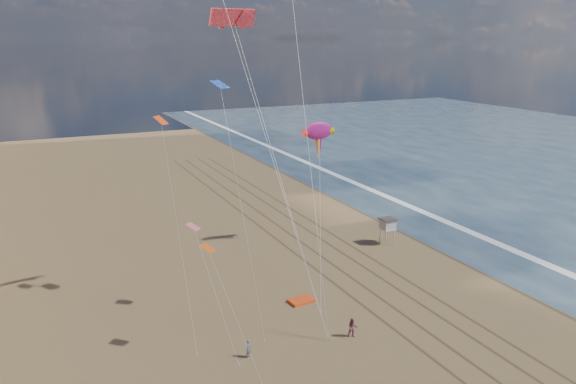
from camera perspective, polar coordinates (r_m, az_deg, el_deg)
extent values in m
plane|color=#42301E|center=(83.71, 10.79, -2.13)|extent=(260.00, 260.00, 0.00)
plane|color=white|center=(86.17, 13.06, -1.76)|extent=(260.00, 260.00, 0.00)
cube|color=brown|center=(65.63, 1.44, -6.81)|extent=(0.28, 120.00, 0.01)
cube|color=brown|center=(66.67, 3.30, -6.47)|extent=(0.28, 120.00, 0.01)
cube|color=brown|center=(67.96, 5.39, -6.08)|extent=(0.28, 120.00, 0.01)
cube|color=brown|center=(69.05, 6.97, -5.77)|extent=(0.28, 120.00, 0.01)
cylinder|color=silver|center=(70.22, 9.90, -4.74)|extent=(0.12, 0.12, 1.83)
cylinder|color=silver|center=(70.90, 10.72, -4.58)|extent=(0.12, 0.12, 1.83)
cylinder|color=silver|center=(71.16, 9.34, -4.44)|extent=(0.12, 0.12, 1.83)
cylinder|color=silver|center=(71.83, 10.15, -4.29)|extent=(0.12, 0.12, 1.83)
cube|color=silver|center=(70.67, 10.07, -3.69)|extent=(1.63, 1.63, 0.12)
cube|color=silver|center=(70.48, 10.09, -3.22)|extent=(1.53, 1.53, 1.12)
cube|color=#473D38|center=(70.27, 10.12, -2.71)|extent=(1.83, 1.83, 0.10)
cube|color=#FF4815|center=(55.52, 1.36, -10.98)|extent=(2.51, 1.75, 0.27)
ellipsoid|color=#B11B7C|center=(67.05, 3.13, 6.24)|extent=(4.03, 0.75, 2.39)
cone|color=red|center=(66.42, 2.03, 6.01)|extent=(1.08, 0.90, 0.90)
cone|color=#FAFF1A|center=(67.77, 4.21, 6.17)|extent=(1.08, 0.90, 0.90)
cylinder|color=silver|center=(59.74, 3.23, -2.33)|extent=(0.03, 0.03, 22.82)
imported|color=slate|center=(46.68, -4.02, -15.59)|extent=(0.68, 0.61, 1.55)
imported|color=#9B4F56|center=(49.57, 6.57, -13.54)|extent=(1.06, 0.97, 1.77)
cube|color=#E2323D|center=(51.08, -5.65, 17.23)|extent=(4.35, 1.47, 1.49)
plane|color=blue|center=(50.83, -6.93, 10.81)|extent=(2.06, 1.99, 0.64)
plane|color=#ED5C6B|center=(52.04, -9.61, -3.48)|extent=(1.64, 1.65, 0.55)
plane|color=#FF4915|center=(52.61, -12.78, 7.12)|extent=(1.63, 1.59, 0.72)
plane|color=#DF5215|center=(44.32, -8.15, -5.66)|extent=(1.59, 1.59, 0.51)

